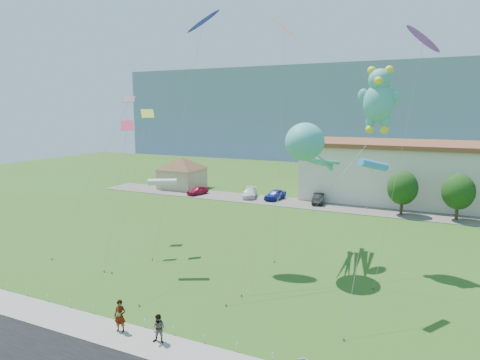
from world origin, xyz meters
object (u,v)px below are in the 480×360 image
(parked_car_black, at_px, (318,199))
(pedestrian_right, at_px, (159,329))
(pedestrian_left, at_px, (120,316))
(parked_car_red, at_px, (198,190))
(teddy_bear_kite, at_px, (379,98))
(parked_car_white, at_px, (250,193))
(octopus_kite, at_px, (309,150))
(pavilion, at_px, (182,170))
(parked_car_blue, at_px, (275,195))

(parked_car_black, bearing_deg, pedestrian_right, -97.09)
(pedestrian_left, height_order, parked_car_red, pedestrian_left)
(teddy_bear_kite, bearing_deg, pedestrian_right, -114.62)
(pedestrian_right, distance_m, teddy_bear_kite, 23.67)
(pedestrian_left, distance_m, parked_car_red, 40.44)
(parked_car_white, relative_size, parked_car_black, 1.13)
(pedestrian_left, distance_m, parked_car_white, 39.11)
(parked_car_black, height_order, teddy_bear_kite, teddy_bear_kite)
(pedestrian_left, xyz_separation_m, octopus_kite, (6.35, 15.22, 8.47))
(pedestrian_left, bearing_deg, parked_car_white, 87.66)
(pavilion, xyz_separation_m, parked_car_red, (5.17, -3.71, -2.34))
(pedestrian_left, height_order, parked_car_black, pedestrian_left)
(pedestrian_left, distance_m, parked_car_black, 38.30)
(pavilion, relative_size, parked_car_black, 2.26)
(pedestrian_right, distance_m, parked_car_white, 39.86)
(octopus_kite, relative_size, teddy_bear_kite, 0.95)
(octopus_kite, bearing_deg, pedestrian_right, -103.39)
(parked_car_white, bearing_deg, pedestrian_left, -95.06)
(pedestrian_left, distance_m, parked_car_blue, 38.55)
(pavilion, xyz_separation_m, pedestrian_right, (24.87, -40.44, -2.12))
(parked_car_white, distance_m, parked_car_black, 10.14)
(pavilion, height_order, parked_car_red, pavilion)
(pedestrian_right, relative_size, parked_car_white, 0.35)
(pavilion, relative_size, pedestrian_right, 5.73)
(parked_car_red, relative_size, teddy_bear_kite, 0.23)
(parked_car_black, bearing_deg, parked_car_white, 171.80)
(parked_car_white, relative_size, parked_car_blue, 1.10)
(parked_car_red, bearing_deg, teddy_bear_kite, -19.91)
(parked_car_black, bearing_deg, parked_car_red, 175.53)
(pedestrian_right, bearing_deg, parked_car_blue, 88.51)
(pavilion, relative_size, parked_car_white, 2.01)
(parked_car_red, xyz_separation_m, octopus_kite, (23.34, -21.47, 8.82))
(pedestrian_left, relative_size, parked_car_blue, 0.45)
(pedestrian_left, height_order, parked_car_blue, pedestrian_left)
(octopus_kite, bearing_deg, pedestrian_left, -112.65)
(teddy_bear_kite, bearing_deg, pedestrian_left, -121.34)
(parked_car_red, distance_m, parked_car_blue, 11.96)
(parked_car_blue, distance_m, octopus_kite, 27.14)
(pedestrian_left, height_order, teddy_bear_kite, teddy_bear_kite)
(parked_car_black, xyz_separation_m, octopus_kite, (5.23, -23.07, 8.77))
(teddy_bear_kite, bearing_deg, parked_car_red, 146.55)
(pavilion, distance_m, octopus_kite, 38.59)
(pedestrian_left, distance_m, pedestrian_right, 2.72)
(pavilion, height_order, teddy_bear_kite, teddy_bear_kite)
(pavilion, bearing_deg, pedestrian_left, -61.27)
(parked_car_red, distance_m, parked_car_black, 18.17)
(parked_car_white, xyz_separation_m, teddy_bear_kite, (20.08, -19.89, 12.81))
(pedestrian_right, xyz_separation_m, parked_car_red, (-19.70, 36.73, -0.22))
(parked_car_blue, height_order, parked_car_black, parked_car_blue)
(parked_car_white, distance_m, octopus_kite, 28.89)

